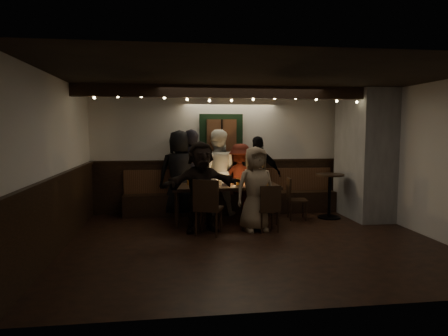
{
  "coord_description": "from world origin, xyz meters",
  "views": [
    {
      "loc": [
        -1.33,
        -6.22,
        1.81
      ],
      "look_at": [
        -0.25,
        1.6,
        1.05
      ],
      "focal_mm": 32.0,
      "sensor_mm": 36.0,
      "label": 1
    }
  ],
  "objects": [
    {
      "name": "person_b",
      "position": [
        -0.87,
        2.18,
        0.91
      ],
      "size": [
        0.77,
        0.62,
        1.82
      ],
      "primitive_type": "imported",
      "rotation": [
        0.0,
        0.0,
        2.83
      ],
      "color": "black",
      "rests_on": "ground"
    },
    {
      "name": "person_g",
      "position": [
        0.19,
        0.68,
        0.76
      ],
      "size": [
        0.82,
        0.61,
        1.52
      ],
      "primitive_type": "imported",
      "rotation": [
        0.0,
        0.0,
        0.19
      ],
      "color": "#8B7457",
      "rests_on": "ground"
    },
    {
      "name": "person_e",
      "position": [
        0.56,
        2.06,
        0.84
      ],
      "size": [
        0.99,
        0.44,
        1.67
      ],
      "primitive_type": "imported",
      "rotation": [
        0.0,
        0.0,
        3.18
      ],
      "color": "black",
      "rests_on": "ground"
    },
    {
      "name": "room",
      "position": [
        1.07,
        1.42,
        1.07
      ],
      "size": [
        6.02,
        5.01,
        2.62
      ],
      "color": "black",
      "rests_on": "ground"
    },
    {
      "name": "person_d",
      "position": [
        0.17,
        2.11,
        0.76
      ],
      "size": [
        1.11,
        0.86,
        1.51
      ],
      "primitive_type": "imported",
      "rotation": [
        0.0,
        0.0,
        2.79
      ],
      "color": "#3A100A",
      "rests_on": "ground"
    },
    {
      "name": "dining_table",
      "position": [
        -0.25,
        1.4,
        0.67
      ],
      "size": [
        2.06,
        0.88,
        0.89
      ],
      "color": "black",
      "rests_on": "ground"
    },
    {
      "name": "person_f",
      "position": [
        -0.78,
        0.75,
        0.81
      ],
      "size": [
        1.57,
        0.82,
        1.61
      ],
      "primitive_type": "imported",
      "rotation": [
        0.0,
        0.0,
        0.24
      ],
      "color": "black",
      "rests_on": "ground"
    },
    {
      "name": "person_c",
      "position": [
        -0.33,
        2.16,
        0.91
      ],
      "size": [
        1.01,
        0.86,
        1.81
      ],
      "primitive_type": "imported",
      "rotation": [
        0.0,
        0.0,
        2.92
      ],
      "color": "silver",
      "rests_on": "ground"
    },
    {
      "name": "chair_near_left",
      "position": [
        -0.7,
        0.45,
        0.55
      ],
      "size": [
        0.57,
        0.57,
        0.98
      ],
      "color": "black",
      "rests_on": "ground"
    },
    {
      "name": "person_a",
      "position": [
        -1.11,
        2.14,
        0.9
      ],
      "size": [
        0.92,
        0.63,
        1.8
      ],
      "primitive_type": "imported",
      "rotation": [
        0.0,
        0.0,
        3.08
      ],
      "color": "black",
      "rests_on": "ground"
    },
    {
      "name": "chair_end",
      "position": [
        1.14,
        1.47,
        0.48
      ],
      "size": [
        0.43,
        0.43,
        0.84
      ],
      "color": "black",
      "rests_on": "ground"
    },
    {
      "name": "high_top",
      "position": [
        1.92,
        1.49,
        0.58
      ],
      "size": [
        0.57,
        0.57,
        0.91
      ],
      "color": "black",
      "rests_on": "ground"
    },
    {
      "name": "chair_near_right",
      "position": [
        0.4,
        0.54,
        0.47
      ],
      "size": [
        0.42,
        0.42,
        0.84
      ],
      "color": "black",
      "rests_on": "ground"
    }
  ]
}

